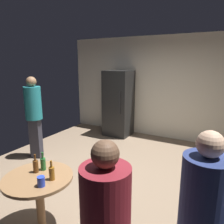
% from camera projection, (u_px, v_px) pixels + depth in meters
% --- Properties ---
extents(ground_plane, '(5.20, 5.20, 0.10)m').
position_uv_depth(ground_plane, '(111.00, 181.00, 3.87)').
color(ground_plane, '#7A6651').
extents(wall_back, '(5.32, 0.06, 2.70)m').
position_uv_depth(wall_back, '(159.00, 88.00, 5.79)').
color(wall_back, silver).
rests_on(wall_back, ground_plane).
extents(refrigerator, '(0.70, 0.68, 1.80)m').
position_uv_depth(refrigerator, '(118.00, 103.00, 6.00)').
color(refrigerator, black).
rests_on(refrigerator, ground_plane).
extents(foreground_table, '(0.80, 0.80, 0.73)m').
position_uv_depth(foreground_table, '(39.00, 185.00, 2.52)').
color(foreground_table, olive).
rests_on(foreground_table, ground_plane).
extents(beer_bottle_amber, '(0.06, 0.06, 0.23)m').
position_uv_depth(beer_bottle_amber, '(52.00, 173.00, 2.41)').
color(beer_bottle_amber, '#8C5919').
rests_on(beer_bottle_amber, foreground_table).
extents(beer_bottle_brown, '(0.06, 0.06, 0.23)m').
position_uv_depth(beer_bottle_brown, '(36.00, 166.00, 2.57)').
color(beer_bottle_brown, '#593314').
rests_on(beer_bottle_brown, foreground_table).
extents(beer_bottle_green, '(0.06, 0.06, 0.23)m').
position_uv_depth(beer_bottle_green, '(43.00, 163.00, 2.63)').
color(beer_bottle_green, '#26662D').
rests_on(beer_bottle_green, foreground_table).
extents(plastic_cup_blue, '(0.08, 0.08, 0.11)m').
position_uv_depth(plastic_cup_blue, '(41.00, 181.00, 2.29)').
color(plastic_cup_blue, blue).
rests_on(plastic_cup_blue, foreground_table).
extents(person_in_navy_shirt, '(0.46, 0.46, 1.59)m').
position_uv_depth(person_in_navy_shirt, '(202.00, 218.00, 1.56)').
color(person_in_navy_shirt, '#2D2D38').
rests_on(person_in_navy_shirt, ground_plane).
extents(person_in_teal_shirt, '(0.43, 0.43, 1.74)m').
position_uv_depth(person_in_teal_shirt, '(34.00, 111.00, 4.50)').
color(person_in_teal_shirt, '#2D2D38').
rests_on(person_in_teal_shirt, ground_plane).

